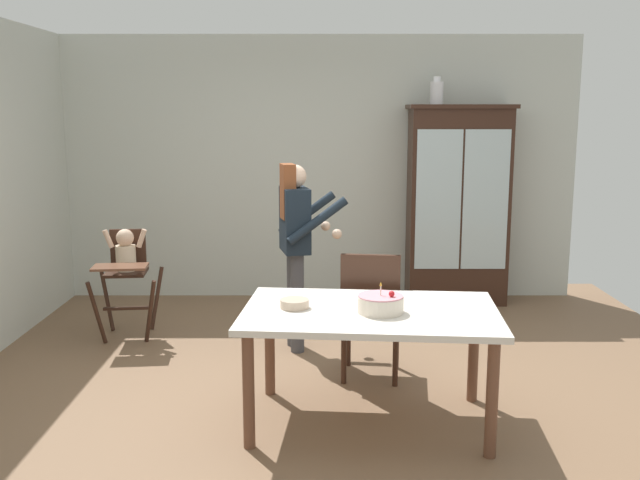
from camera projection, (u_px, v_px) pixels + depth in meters
ground_plane at (317, 390)px, 5.04m from camera, size 6.24×6.24×0.00m
wall_back at (318, 169)px, 7.38m from camera, size 5.32×0.06×2.70m
china_cabinet at (458, 205)px, 7.18m from camera, size 1.05×0.48×2.00m
ceramic_vase at (437, 92)px, 6.99m from camera, size 0.13×0.13×0.27m
high_chair_with_toddler at (126, 263)px, 6.12m from camera, size 0.63×0.72×0.95m
adult_person at (296, 233)px, 5.74m from camera, size 0.58×0.57×1.53m
dining_table at (370, 323)px, 4.40m from camera, size 1.64×1.11×0.74m
birthday_cake at (381, 304)px, 4.30m from camera, size 0.28×0.28×0.19m
serving_bowl at (295, 304)px, 4.41m from camera, size 0.18×0.18×0.05m
dining_chair_far_side at (371, 307)px, 5.11m from camera, size 0.49×0.49×0.96m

